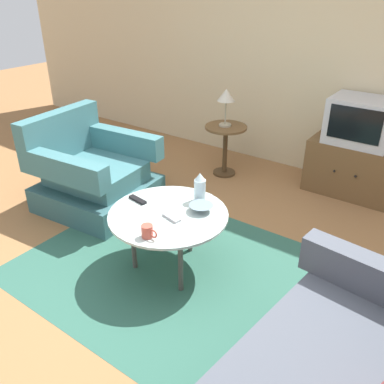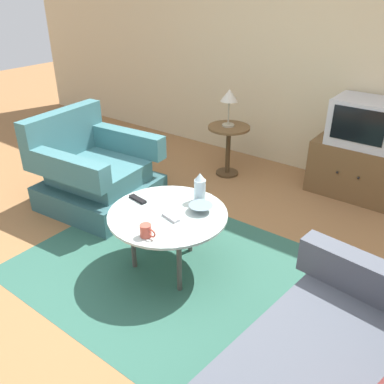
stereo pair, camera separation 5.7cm
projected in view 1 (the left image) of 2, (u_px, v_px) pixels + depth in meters
The scene contains 14 objects.
ground_plane at pixel (172, 279), 2.98m from camera, with size 16.00×16.00×0.00m, color olive.
back_wall at pixel (319, 45), 4.12m from camera, with size 9.00×0.12×2.70m, color #CCB78E.
area_rug at pixel (170, 267), 3.10m from camera, with size 2.12×1.78×0.00m, color #2D5B4C.
armchair at pixel (92, 175), 3.85m from camera, with size 1.02×0.99×0.87m.
coffee_table at pixel (168, 218), 2.89m from camera, with size 0.85×0.85×0.48m.
side_table at pixel (225, 140), 4.40m from camera, with size 0.45×0.45×0.56m.
tv_stand at pixel (352, 168), 4.07m from camera, with size 0.84×0.48×0.54m.
television at pixel (361, 121), 3.85m from camera, with size 0.59×0.47×0.43m.
table_lamp at pixel (226, 97), 4.19m from camera, with size 0.18×0.18×0.39m.
vase at pixel (200, 187), 2.99m from camera, with size 0.09×0.09×0.23m.
mug at pixel (148, 231), 2.59m from camera, with size 0.12×0.08×0.09m.
bowl at pixel (201, 208), 2.89m from camera, with size 0.17×0.17×0.05m.
tv_remote_dark at pixel (138, 200), 3.03m from camera, with size 0.17×0.07×0.02m.
tv_remote_silver at pixel (172, 217), 2.81m from camera, with size 0.15×0.08×0.02m.
Camera 1 is at (1.48, -1.81, 1.96)m, focal length 38.07 mm.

